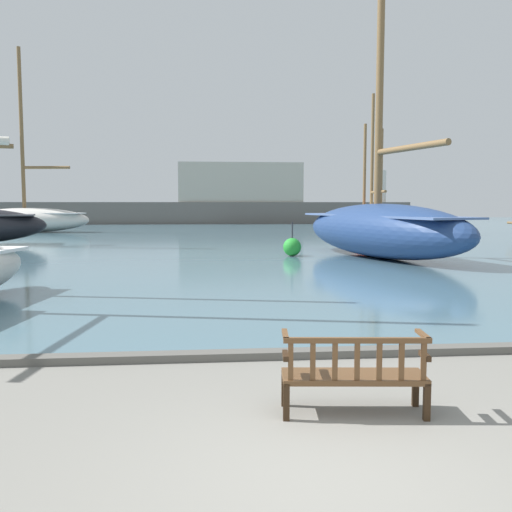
{
  "coord_description": "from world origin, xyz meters",
  "views": [
    {
      "loc": [
        -1.1,
        -4.63,
        2.37
      ],
      "look_at": [
        0.29,
        10.0,
        1.0
      ],
      "focal_mm": 40.0,
      "sensor_mm": 36.0,
      "label": 1
    }
  ],
  "objects_px": {
    "park_bench": "(354,373)",
    "sailboat_mid_port": "(372,219)",
    "sailboat_mid_starboard": "(381,228)",
    "channel_buoy": "(292,247)",
    "sailboat_distant_harbor": "(27,217)"
  },
  "relations": [
    {
      "from": "park_bench",
      "to": "sailboat_mid_starboard",
      "type": "distance_m",
      "value": 18.23
    },
    {
      "from": "park_bench",
      "to": "sailboat_distant_harbor",
      "type": "xyz_separation_m",
      "value": [
        -15.39,
        40.42,
        0.78
      ]
    },
    {
      "from": "sailboat_mid_starboard",
      "to": "channel_buoy",
      "type": "relative_size",
      "value": 8.73
    },
    {
      "from": "park_bench",
      "to": "channel_buoy",
      "type": "bearing_deg",
      "value": 83.11
    },
    {
      "from": "channel_buoy",
      "to": "sailboat_distant_harbor",
      "type": "bearing_deg",
      "value": 128.41
    },
    {
      "from": "park_bench",
      "to": "channel_buoy",
      "type": "relative_size",
      "value": 1.11
    },
    {
      "from": "sailboat_mid_starboard",
      "to": "sailboat_distant_harbor",
      "type": "distance_m",
      "value": 31.4
    },
    {
      "from": "park_bench",
      "to": "channel_buoy",
      "type": "distance_m",
      "value": 18.36
    },
    {
      "from": "sailboat_distant_harbor",
      "to": "channel_buoy",
      "type": "height_order",
      "value": "sailboat_distant_harbor"
    },
    {
      "from": "sailboat_mid_port",
      "to": "channel_buoy",
      "type": "bearing_deg",
      "value": -116.25
    },
    {
      "from": "sailboat_mid_starboard",
      "to": "sailboat_mid_port",
      "type": "relative_size",
      "value": 1.14
    },
    {
      "from": "sailboat_distant_harbor",
      "to": "channel_buoy",
      "type": "bearing_deg",
      "value": -51.59
    },
    {
      "from": "park_bench",
      "to": "sailboat_mid_port",
      "type": "relative_size",
      "value": 0.14
    },
    {
      "from": "sailboat_mid_starboard",
      "to": "sailboat_distant_harbor",
      "type": "height_order",
      "value": "sailboat_distant_harbor"
    },
    {
      "from": "sailboat_mid_starboard",
      "to": "sailboat_mid_port",
      "type": "xyz_separation_m",
      "value": [
        5.56,
        19.55,
        -0.16
      ]
    }
  ]
}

